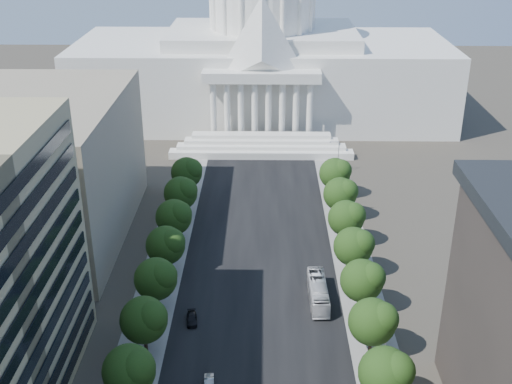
{
  "coord_description": "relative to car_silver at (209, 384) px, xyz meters",
  "views": [
    {
      "loc": [
        0.9,
        -23.34,
        66.55
      ],
      "look_at": [
        -0.63,
        86.24,
        16.5
      ],
      "focal_mm": 45.0,
      "sensor_mm": 36.0,
      "label": 1
    }
  ],
  "objects": [
    {
      "name": "city_bus",
      "position": [
        17.95,
        23.16,
        1.15
      ],
      "size": [
        3.33,
        13.21,
        3.66
      ],
      "primitive_type": "imported",
      "rotation": [
        0.0,
        0.0,
        0.02
      ],
      "color": "silver",
      "rests_on": "ground"
    },
    {
      "name": "capitol",
      "position": [
        7.16,
        133.19,
        19.33
      ],
      "size": [
        120.0,
        56.0,
        73.0
      ],
      "color": "white",
      "rests_on": "ground"
    },
    {
      "name": "tree_r_i",
      "position": [
        25.49,
        56.11,
        5.77
      ],
      "size": [
        7.79,
        7.6,
        9.97
      ],
      "color": "#33261C",
      "rests_on": "ground"
    },
    {
      "name": "tree_l_f",
      "position": [
        -10.51,
        20.11,
        5.77
      ],
      "size": [
        7.79,
        7.6,
        9.97
      ],
      "color": "#33261C",
      "rests_on": "ground"
    },
    {
      "name": "tree_r_g",
      "position": [
        25.49,
        32.11,
        5.77
      ],
      "size": [
        7.79,
        7.6,
        9.97
      ],
      "color": "#33261C",
      "rests_on": "ground"
    },
    {
      "name": "tree_l_j",
      "position": [
        -10.51,
        68.11,
        5.77
      ],
      "size": [
        7.79,
        7.6,
        9.97
      ],
      "color": "#33261C",
      "rests_on": "ground"
    },
    {
      "name": "road_asphalt",
      "position": [
        7.16,
        38.3,
        -0.68
      ],
      "size": [
        30.0,
        260.0,
        0.01
      ],
      "primitive_type": "cube",
      "color": "black",
      "rests_on": "ground"
    },
    {
      "name": "tree_r_j",
      "position": [
        25.49,
        68.11,
        5.77
      ],
      "size": [
        7.79,
        7.6,
        9.97
      ],
      "color": "#33261C",
      "rests_on": "ground"
    },
    {
      "name": "sidewalk_left",
      "position": [
        -11.84,
        38.3,
        -0.68
      ],
      "size": [
        8.0,
        260.0,
        0.02
      ],
      "primitive_type": "cube",
      "color": "gray",
      "rests_on": "ground"
    },
    {
      "name": "tree_l_h",
      "position": [
        -10.51,
        44.11,
        5.77
      ],
      "size": [
        7.79,
        7.6,
        9.97
      ],
      "color": "#33261C",
      "rests_on": "ground"
    },
    {
      "name": "office_block_left_far",
      "position": [
        -40.84,
        48.3,
        14.32
      ],
      "size": [
        38.0,
        52.0,
        30.0
      ],
      "primitive_type": "cube",
      "color": "gray",
      "rests_on": "ground"
    },
    {
      "name": "car_dark_b",
      "position": [
        -4.31,
        16.29,
        -0.05
      ],
      "size": [
        2.31,
        4.57,
        1.27
      ],
      "primitive_type": "imported",
      "rotation": [
        0.0,
        0.0,
        0.12
      ],
      "color": "black",
      "rests_on": "ground"
    },
    {
      "name": "tree_r_h",
      "position": [
        25.49,
        44.11,
        5.77
      ],
      "size": [
        7.79,
        7.6,
        9.97
      ],
      "color": "#33261C",
      "rests_on": "ground"
    },
    {
      "name": "tree_l_d",
      "position": [
        -10.51,
        -3.89,
        5.77
      ],
      "size": [
        7.79,
        7.6,
        9.97
      ],
      "color": "#33261C",
      "rests_on": "ground"
    },
    {
      "name": "tree_r_e",
      "position": [
        25.49,
        8.11,
        5.77
      ],
      "size": [
        7.79,
        7.6,
        9.97
      ],
      "color": "#33261C",
      "rests_on": "ground"
    },
    {
      "name": "sidewalk_right",
      "position": [
        26.16,
        38.3,
        -0.68
      ],
      "size": [
        8.0,
        260.0,
        0.02
      ],
      "primitive_type": "cube",
      "color": "gray",
      "rests_on": "ground"
    },
    {
      "name": "tree_l_i",
      "position": [
        -10.51,
        56.11,
        5.77
      ],
      "size": [
        7.79,
        7.6,
        9.97
      ],
      "color": "#33261C",
      "rests_on": "ground"
    },
    {
      "name": "streetlight_f",
      "position": [
        27.06,
        83.3,
        5.14
      ],
      "size": [
        2.61,
        0.44,
        9.0
      ],
      "color": "gray",
      "rests_on": "ground"
    },
    {
      "name": "tree_l_e",
      "position": [
        -10.51,
        8.11,
        5.77
      ],
      "size": [
        7.79,
        7.6,
        9.97
      ],
      "color": "#33261C",
      "rests_on": "ground"
    },
    {
      "name": "car_silver",
      "position": [
        0.0,
        0.0,
        0.0
      ],
      "size": [
        1.83,
        4.26,
        1.36
      ],
      "primitive_type": "imported",
      "rotation": [
        0.0,
        0.0,
        0.1
      ],
      "color": "#9EA1A6",
      "rests_on": "ground"
    },
    {
      "name": "tree_r_d",
      "position": [
        25.49,
        -3.89,
        5.77
      ],
      "size": [
        7.79,
        7.6,
        9.97
      ],
      "color": "#33261C",
      "rests_on": "ground"
    },
    {
      "name": "tree_l_g",
      "position": [
        -10.51,
        32.11,
        5.77
      ],
      "size": [
        7.79,
        7.6,
        9.97
      ],
      "color": "#33261C",
      "rests_on": "ground"
    },
    {
      "name": "streetlight_c",
      "position": [
        27.06,
        8.3,
        5.14
      ],
      "size": [
        2.61,
        0.44,
        9.0
      ],
      "color": "gray",
      "rests_on": "ground"
    },
    {
      "name": "streetlight_d",
      "position": [
        27.06,
        33.3,
        5.14
      ],
      "size": [
        2.61,
        0.44,
        9.0
      ],
      "color": "gray",
      "rests_on": "ground"
    },
    {
      "name": "tree_r_f",
      "position": [
        25.49,
        20.11,
        5.77
      ],
      "size": [
        7.79,
        7.6,
        9.97
      ],
      "color": "#33261C",
      "rests_on": "ground"
    },
    {
      "name": "streetlight_e",
      "position": [
        27.06,
        58.3,
        5.14
      ],
      "size": [
        2.61,
        0.44,
        9.0
      ],
      "color": "gray",
      "rests_on": "ground"
    }
  ]
}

